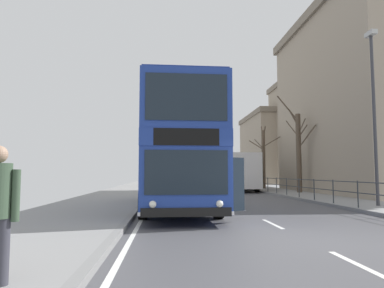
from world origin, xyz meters
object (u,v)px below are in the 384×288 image
Objects in this scene: double_decker_bus_main at (177,152)px; bare_tree_far_01 at (298,150)px; background_bus_far_lane at (235,171)px; bare_tree_far_00 at (263,156)px; background_building_02 at (277,149)px; street_lamp_far_side at (374,103)px; background_building_01 at (326,129)px.

bare_tree_far_01 is (9.15, 10.39, 0.85)m from double_decker_bus_main.
bare_tree_far_00 is at bearing 11.59° from background_bus_far_lane.
background_building_02 is (16.32, 38.43, 2.88)m from double_decker_bus_main.
bare_tree_far_00 is 22.40m from background_building_02.
background_building_01 is (10.17, 26.81, 2.30)m from street_lamp_far_side.
double_decker_bus_main is 17.94m from background_bus_far_lane.
background_building_01 reaches higher than background_bus_far_lane.
background_building_02 reaches higher than double_decker_bus_main.
double_decker_bus_main is at bearing -125.17° from background_building_01.
bare_tree_far_00 is 0.33× the size of background_building_01.
double_decker_bus_main is 1.41× the size of street_lamp_far_side.
background_building_01 reaches higher than street_lamp_far_side.
bare_tree_far_00 reaches higher than background_bus_far_lane.
background_building_02 is at bearing 66.99° from double_decker_bus_main.
bare_tree_far_01 is at bearing 48.65° from double_decker_bus_main.
bare_tree_far_00 reaches higher than double_decker_bus_main.
bare_tree_far_00 is (2.76, 0.57, 1.40)m from background_bus_far_lane.
street_lamp_far_side is 1.06× the size of bare_tree_far_01.
background_building_01 reaches higher than background_building_02.
double_decker_bus_main is 13.87m from bare_tree_far_01.
background_building_02 is (7.82, 20.88, 2.16)m from bare_tree_far_00.
background_building_01 is at bearing 41.32° from bare_tree_far_00.
double_decker_bus_main is at bearing -113.01° from background_building_02.
background_building_02 reaches higher than background_bus_far_lane.
background_building_02 is at bearing 69.47° from bare_tree_far_00.
bare_tree_far_01 reaches higher than background_bus_far_lane.
street_lamp_far_side reaches higher than background_bus_far_lane.
street_lamp_far_side is (8.50, -0.32, 2.15)m from double_decker_bus_main.
background_building_01 reaches higher than bare_tree_far_00.
background_building_01 is (12.93, 9.50, 5.14)m from background_bus_far_lane.
bare_tree_far_01 is at bearing -84.78° from bare_tree_far_00.
double_decker_bus_main is 0.59× the size of background_building_01.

